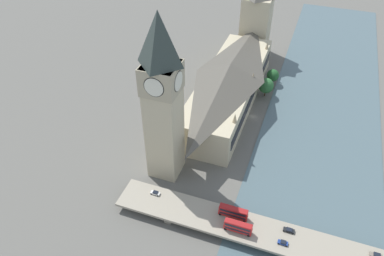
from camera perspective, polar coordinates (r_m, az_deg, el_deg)
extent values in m
plane|color=#605E56|center=(211.79, 9.32, 1.65)|extent=(600.00, 600.00, 0.00)
cube|color=#4C6066|center=(210.70, 18.99, -0.46)|extent=(60.85, 360.00, 0.30)
cube|color=#C1B28E|center=(215.43, 5.63, 5.78)|extent=(28.02, 102.35, 18.54)
cube|color=black|center=(212.67, 9.33, 5.22)|extent=(0.40, 94.16, 5.56)
pyramid|color=#514C42|center=(208.45, 5.86, 8.80)|extent=(27.46, 100.31, 7.84)
cone|color=tan|center=(240.80, 11.40, 12.28)|extent=(2.20, 2.20, 5.00)
cone|color=tan|center=(207.02, 9.33, 7.77)|extent=(2.20, 2.20, 5.00)
cone|color=tan|center=(175.37, 6.56, 1.55)|extent=(2.20, 2.20, 5.00)
cube|color=#C1B28E|center=(160.02, -4.28, 0.80)|extent=(13.41, 13.41, 56.74)
cube|color=tan|center=(147.16, -4.70, 7.61)|extent=(14.22, 14.22, 12.07)
cylinder|color=black|center=(144.79, -2.19, 7.14)|extent=(0.50, 8.45, 8.45)
cylinder|color=silver|center=(144.75, -2.14, 7.13)|extent=(0.62, 7.83, 7.83)
cylinder|color=black|center=(149.80, -7.14, 8.05)|extent=(0.50, 8.45, 8.45)
cylinder|color=silver|center=(149.86, -7.18, 8.06)|extent=(0.62, 7.83, 7.83)
cylinder|color=black|center=(152.51, -3.66, 8.90)|extent=(8.45, 0.50, 8.45)
cylinder|color=silver|center=(152.62, -3.64, 8.92)|extent=(7.83, 0.62, 7.83)
cylinder|color=black|center=(141.93, -5.82, 6.22)|extent=(8.45, 0.50, 8.45)
cylinder|color=silver|center=(141.83, -5.84, 6.19)|extent=(7.83, 0.62, 7.83)
pyramid|color=#2D3833|center=(139.10, -5.07, 13.47)|extent=(13.68, 13.68, 21.39)
cube|color=#C1B28E|center=(265.62, 9.63, 15.01)|extent=(18.37, 18.37, 40.91)
cube|color=gray|center=(156.20, 16.60, -17.13)|extent=(3.00, 12.76, 3.18)
cube|color=gray|center=(161.10, -2.89, -12.32)|extent=(3.00, 12.76, 3.18)
cube|color=gray|center=(154.43, 16.76, -16.67)|extent=(153.71, 15.01, 1.20)
cube|color=red|center=(155.04, 6.28, -12.90)|extent=(11.83, 2.54, 2.03)
cube|color=black|center=(154.72, 6.29, -12.81)|extent=(10.64, 2.60, 0.89)
cube|color=red|center=(153.31, 6.34, -12.39)|extent=(11.59, 2.54, 2.39)
cube|color=black|center=(153.22, 6.34, -12.37)|extent=(10.64, 2.60, 1.14)
cube|color=maroon|center=(152.32, 6.37, -12.10)|extent=(11.47, 2.41, 0.16)
cylinder|color=black|center=(157.08, 4.55, -12.33)|extent=(1.08, 0.28, 1.08)
cylinder|color=black|center=(155.68, 4.30, -12.96)|extent=(1.08, 0.28, 1.08)
cylinder|color=black|center=(156.02, 8.16, -13.22)|extent=(1.08, 0.28, 1.08)
cylinder|color=black|center=(154.62, 7.96, -13.87)|extent=(1.08, 0.28, 1.08)
cube|color=red|center=(151.11, 6.99, -14.97)|extent=(11.03, 2.51, 1.96)
cube|color=black|center=(150.80, 7.01, -14.88)|extent=(9.93, 2.57, 0.86)
cube|color=red|center=(149.39, 7.06, -14.49)|extent=(10.81, 2.51, 2.31)
cube|color=black|center=(149.30, 7.06, -14.46)|extent=(9.93, 2.57, 1.11)
cube|color=maroon|center=(148.40, 7.10, -14.21)|extent=(10.70, 2.39, 0.16)
cylinder|color=black|center=(152.95, 5.35, -14.39)|extent=(1.10, 0.28, 1.10)
cylinder|color=black|center=(151.62, 5.10, -15.05)|extent=(1.10, 0.28, 1.10)
cylinder|color=black|center=(152.17, 8.79, -15.24)|extent=(1.10, 0.28, 1.10)
cylinder|color=black|center=(150.84, 8.58, -15.92)|extent=(1.10, 0.28, 1.10)
cube|color=slate|center=(159.55, 26.26, -17.04)|extent=(4.58, 1.88, 0.67)
cube|color=black|center=(159.12, 26.37, -16.92)|extent=(2.38, 1.69, 0.54)
cylinder|color=black|center=(159.83, 25.58, -16.74)|extent=(0.70, 0.22, 0.70)
cylinder|color=black|center=(158.82, 25.59, -17.24)|extent=(0.70, 0.22, 0.70)
cylinder|color=black|center=(160.67, 26.87, -16.94)|extent=(0.70, 0.22, 0.70)
cube|color=silver|center=(162.99, -5.62, -9.84)|extent=(4.13, 1.79, 0.66)
cube|color=black|center=(162.54, -5.59, -9.72)|extent=(2.15, 1.61, 0.43)
cylinder|color=black|center=(164.13, -6.00, -9.54)|extent=(0.70, 0.22, 0.70)
cylinder|color=black|center=(163.20, -6.24, -9.94)|extent=(0.70, 0.22, 0.70)
cylinder|color=black|center=(163.15, -4.98, -9.84)|extent=(0.70, 0.22, 0.70)
cylinder|color=black|center=(162.22, -5.21, -10.24)|extent=(0.70, 0.22, 0.70)
cube|color=black|center=(155.32, 14.54, -14.86)|extent=(4.39, 1.89, 0.62)
cube|color=black|center=(154.91, 14.62, -14.75)|extent=(2.28, 1.71, 0.43)
cylinder|color=black|center=(155.97, 13.92, -14.52)|extent=(0.62, 0.22, 0.62)
cylinder|color=black|center=(154.92, 13.82, -15.01)|extent=(0.62, 0.22, 0.62)
cylinder|color=black|center=(156.10, 15.23, -14.80)|extent=(0.62, 0.22, 0.62)
cylinder|color=black|center=(155.06, 15.14, -15.29)|extent=(0.62, 0.22, 0.62)
cube|color=navy|center=(151.48, 13.67, -16.62)|extent=(3.86, 1.77, 0.58)
cube|color=black|center=(151.05, 13.75, -16.52)|extent=(2.01, 1.59, 0.50)
cylinder|color=black|center=(152.07, 13.16, -16.31)|extent=(0.70, 0.22, 0.70)
cylinder|color=black|center=(151.14, 13.05, -16.79)|extent=(0.70, 0.22, 0.70)
cylinder|color=black|center=(152.15, 14.26, -16.54)|extent=(0.70, 0.22, 0.70)
cylinder|color=black|center=(151.23, 14.17, -17.02)|extent=(0.70, 0.22, 0.70)
cylinder|color=brown|center=(229.35, 11.04, 5.20)|extent=(0.70, 0.70, 3.34)
sphere|color=#2D6633|center=(226.36, 11.21, 6.36)|extent=(9.08, 9.08, 9.08)
cylinder|color=brown|center=(241.40, 12.06, 6.89)|extent=(0.70, 0.70, 3.01)
sphere|color=#235628|center=(238.95, 12.21, 7.85)|extent=(7.63, 7.63, 7.63)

